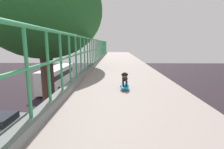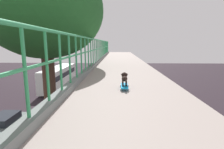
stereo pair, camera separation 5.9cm
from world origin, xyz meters
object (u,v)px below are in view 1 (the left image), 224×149
at_px(car_grey_sixth, 2,126).
at_px(city_bus, 57,76).
at_px(small_dog, 125,78).
at_px(toy_skateboard, 125,86).
at_px(car_blue_seventh, 63,113).

relative_size(car_grey_sixth, city_bus, 0.39).
bearing_deg(car_grey_sixth, small_dog, -42.88).
height_order(city_bus, small_dog, small_dog).
height_order(toy_skateboard, small_dog, small_dog).
bearing_deg(car_blue_seventh, toy_skateboard, -65.58).
bearing_deg(car_blue_seventh, small_dog, -65.50).
height_order(car_blue_seventh, small_dog, small_dog).
distance_m(car_grey_sixth, car_blue_seventh, 4.75).
xyz_separation_m(city_bus, small_dog, (9.33, -22.51, 4.30)).
relative_size(car_blue_seventh, toy_skateboard, 7.32).
xyz_separation_m(car_blue_seventh, city_bus, (-4.32, 11.52, 1.23)).
distance_m(car_grey_sixth, small_dog, 13.31).
bearing_deg(car_blue_seventh, city_bus, 110.57).
relative_size(car_blue_seventh, small_dog, 10.38).
bearing_deg(car_grey_sixth, car_blue_seventh, 34.98).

